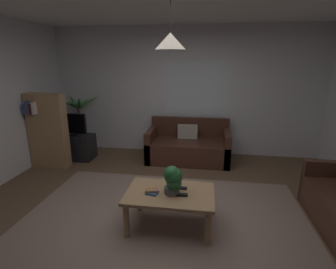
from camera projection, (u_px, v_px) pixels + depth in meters
The scene contains 16 objects.
floor at pixel (164, 220), 3.34m from camera, with size 5.60×5.20×0.02m, color brown.
rug at pixel (162, 228), 3.15m from camera, with size 3.64×2.86×0.01m, color gray.
wall_back at pixel (185, 92), 5.47m from camera, with size 5.72×0.06×2.65m, color silver.
window_pane at pixel (197, 89), 5.38m from camera, with size 1.30×0.01×1.09m, color white.
couch_under_window at pixel (188, 147), 5.25m from camera, with size 1.62×0.84×0.82m.
coffee_table at pixel (170, 198), 3.10m from camera, with size 1.04×0.68×0.46m.
book_on_table_0 at pixel (152, 193), 3.05m from camera, with size 0.13×0.11×0.02m, color #2D4C8C.
book_on_table_1 at pixel (152, 190), 3.05m from camera, with size 0.15×0.08×0.03m, color #99663F.
remote_on_table_0 at pixel (180, 188), 3.17m from camera, with size 0.05×0.16×0.02m, color black.
remote_on_table_1 at pixel (181, 195), 3.00m from camera, with size 0.05×0.16×0.02m, color black.
potted_plant_on_table at pixel (173, 179), 3.00m from camera, with size 0.22×0.22×0.35m.
tv_stand at pixel (72, 147), 5.36m from camera, with size 0.90×0.44×0.50m, color black.
tv at pixel (69, 124), 5.20m from camera, with size 0.72×0.16×0.45m.
potted_palm_corner at pixel (80, 123), 5.77m from camera, with size 0.88×0.83×1.31m.
bookshelf_corner at pixel (48, 130), 4.82m from camera, with size 0.70×0.31×1.40m.
pendant_lamp at pixel (170, 41), 2.61m from camera, with size 0.32×0.32×0.58m.
Camera 1 is at (0.49, -2.87, 1.97)m, focal length 27.73 mm.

